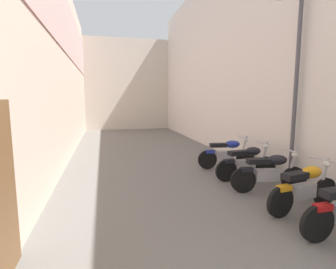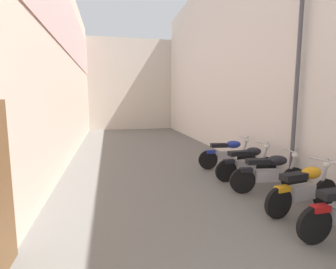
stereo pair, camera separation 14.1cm
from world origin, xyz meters
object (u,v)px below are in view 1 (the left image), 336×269
Objects in this scene: motorcycle_sixth at (247,162)px; motorcycle_seventh at (227,153)px; motorcycle_fourth at (305,187)px; motorcycle_fifth at (269,172)px; street_lamp at (293,78)px.

motorcycle_seventh is at bearing 90.00° from motorcycle_sixth.
motorcycle_fourth is at bearing -90.00° from motorcycle_seventh.
motorcycle_sixth and motorcycle_seventh have the same top height.
motorcycle_seventh is (0.00, 2.19, 0.00)m from motorcycle_fifth.
motorcycle_fifth is 0.99× the size of motorcycle_sixth.
motorcycle_seventh is 3.01m from street_lamp.
street_lamp is at bearing 62.94° from motorcycle_fourth.
motorcycle_fourth and motorcycle_seventh have the same top height.
motorcycle_seventh is at bearing 90.00° from motorcycle_fifth.
motorcycle_fourth is at bearing -117.06° from street_lamp.
motorcycle_sixth is at bearing -90.00° from motorcycle_seventh.
street_lamp reaches higher than motorcycle_fourth.
motorcycle_seventh is (-0.00, 1.18, 0.00)m from motorcycle_sixth.
motorcycle_fourth is 3.30m from motorcycle_seventh.
motorcycle_fourth is at bearing -90.00° from motorcycle_fifth.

